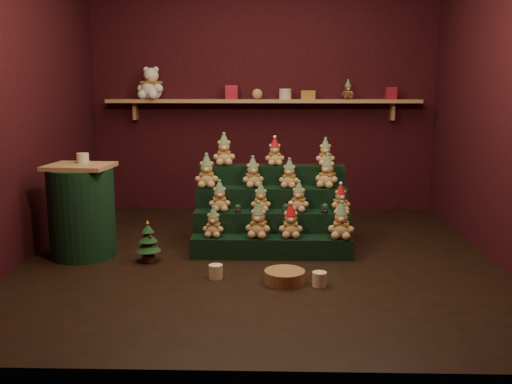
{
  "coord_description": "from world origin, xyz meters",
  "views": [
    {
      "loc": [
        0.1,
        -4.77,
        1.48
      ],
      "look_at": [
        -0.04,
        0.25,
        0.54
      ],
      "focal_mm": 40.0,
      "sensor_mm": 36.0,
      "label": 1
    }
  ],
  "objects_px": {
    "riser_tier_front": "(271,247)",
    "white_bear": "(151,79)",
    "mug_right": "(319,279)",
    "wicker_basket": "(285,277)",
    "snow_globe_c": "(325,208)",
    "snow_globe_b": "(286,208)",
    "side_table": "(82,211)",
    "mini_christmas_tree": "(148,241)",
    "brown_bear": "(348,90)",
    "snow_globe_a": "(238,208)",
    "mug_left": "(216,272)"
  },
  "relations": [
    {
      "from": "mug_right",
      "to": "white_bear",
      "type": "xyz_separation_m",
      "value": [
        -1.75,
        2.54,
        1.5
      ]
    },
    {
      "from": "brown_bear",
      "to": "snow_globe_b",
      "type": "bearing_deg",
      "value": -121.95
    },
    {
      "from": "wicker_basket",
      "to": "side_table",
      "type": "bearing_deg",
      "value": 159.48
    },
    {
      "from": "riser_tier_front",
      "to": "brown_bear",
      "type": "relative_size",
      "value": 6.62
    },
    {
      "from": "mini_christmas_tree",
      "to": "mug_left",
      "type": "height_order",
      "value": "mini_christmas_tree"
    },
    {
      "from": "snow_globe_a",
      "to": "mug_left",
      "type": "relative_size",
      "value": 0.7
    },
    {
      "from": "riser_tier_front",
      "to": "white_bear",
      "type": "relative_size",
      "value": 3.04
    },
    {
      "from": "mug_right",
      "to": "wicker_basket",
      "type": "xyz_separation_m",
      "value": [
        -0.26,
        0.06,
        -0.01
      ]
    },
    {
      "from": "mini_christmas_tree",
      "to": "mug_left",
      "type": "xyz_separation_m",
      "value": [
        0.61,
        -0.41,
        -0.12
      ]
    },
    {
      "from": "snow_globe_b",
      "to": "brown_bear",
      "type": "relative_size",
      "value": 0.39
    },
    {
      "from": "snow_globe_b",
      "to": "mini_christmas_tree",
      "type": "bearing_deg",
      "value": -164.53
    },
    {
      "from": "snow_globe_b",
      "to": "mini_christmas_tree",
      "type": "height_order",
      "value": "snow_globe_b"
    },
    {
      "from": "mini_christmas_tree",
      "to": "mug_right",
      "type": "distance_m",
      "value": 1.52
    },
    {
      "from": "snow_globe_a",
      "to": "mini_christmas_tree",
      "type": "distance_m",
      "value": 0.84
    },
    {
      "from": "snow_globe_a",
      "to": "side_table",
      "type": "xyz_separation_m",
      "value": [
        -1.35,
        -0.17,
        0.0
      ]
    },
    {
      "from": "mini_christmas_tree",
      "to": "mug_right",
      "type": "bearing_deg",
      "value": -21.84
    },
    {
      "from": "mug_right",
      "to": "brown_bear",
      "type": "relative_size",
      "value": 0.51
    },
    {
      "from": "snow_globe_c",
      "to": "mug_left",
      "type": "relative_size",
      "value": 0.81
    },
    {
      "from": "snow_globe_a",
      "to": "mini_christmas_tree",
      "type": "xyz_separation_m",
      "value": [
        -0.74,
        -0.32,
        -0.22
      ]
    },
    {
      "from": "snow_globe_c",
      "to": "snow_globe_b",
      "type": "bearing_deg",
      "value": 180.0
    },
    {
      "from": "mini_christmas_tree",
      "to": "brown_bear",
      "type": "relative_size",
      "value": 1.73
    },
    {
      "from": "wicker_basket",
      "to": "brown_bear",
      "type": "height_order",
      "value": "brown_bear"
    },
    {
      "from": "snow_globe_c",
      "to": "side_table",
      "type": "relative_size",
      "value": 0.11
    },
    {
      "from": "side_table",
      "to": "white_bear",
      "type": "xyz_separation_m",
      "value": [
        0.26,
        1.82,
        1.15
      ]
    },
    {
      "from": "snow_globe_c",
      "to": "riser_tier_front",
      "type": "bearing_deg",
      "value": -161.24
    },
    {
      "from": "wicker_basket",
      "to": "mini_christmas_tree",
      "type": "bearing_deg",
      "value": 156.51
    },
    {
      "from": "snow_globe_b",
      "to": "side_table",
      "type": "distance_m",
      "value": 1.78
    },
    {
      "from": "riser_tier_front",
      "to": "mini_christmas_tree",
      "type": "distance_m",
      "value": 1.06
    },
    {
      "from": "riser_tier_front",
      "to": "side_table",
      "type": "distance_m",
      "value": 1.68
    },
    {
      "from": "mug_right",
      "to": "white_bear",
      "type": "bearing_deg",
      "value": 124.54
    },
    {
      "from": "snow_globe_a",
      "to": "side_table",
      "type": "bearing_deg",
      "value": -172.97
    },
    {
      "from": "mug_right",
      "to": "snow_globe_b",
      "type": "bearing_deg",
      "value": 104.78
    },
    {
      "from": "snow_globe_a",
      "to": "snow_globe_c",
      "type": "height_order",
      "value": "snow_globe_c"
    },
    {
      "from": "snow_globe_a",
      "to": "mini_christmas_tree",
      "type": "bearing_deg",
      "value": -156.46
    },
    {
      "from": "snow_globe_c",
      "to": "mini_christmas_tree",
      "type": "bearing_deg",
      "value": -167.93
    },
    {
      "from": "side_table",
      "to": "wicker_basket",
      "type": "height_order",
      "value": "side_table"
    },
    {
      "from": "snow_globe_b",
      "to": "wicker_basket",
      "type": "distance_m",
      "value": 0.9
    },
    {
      "from": "mini_christmas_tree",
      "to": "riser_tier_front",
      "type": "bearing_deg",
      "value": 8.93
    },
    {
      "from": "mug_right",
      "to": "wicker_basket",
      "type": "height_order",
      "value": "mug_right"
    },
    {
      "from": "snow_globe_a",
      "to": "riser_tier_front",
      "type": "bearing_deg",
      "value": -28.03
    },
    {
      "from": "side_table",
      "to": "white_bear",
      "type": "height_order",
      "value": "white_bear"
    },
    {
      "from": "brown_bear",
      "to": "side_table",
      "type": "bearing_deg",
      "value": -152.07
    },
    {
      "from": "riser_tier_front",
      "to": "wicker_basket",
      "type": "height_order",
      "value": "riser_tier_front"
    },
    {
      "from": "riser_tier_front",
      "to": "snow_globe_c",
      "type": "height_order",
      "value": "snow_globe_c"
    },
    {
      "from": "snow_globe_b",
      "to": "white_bear",
      "type": "xyz_separation_m",
      "value": [
        -1.51,
        1.65,
        1.15
      ]
    },
    {
      "from": "side_table",
      "to": "mini_christmas_tree",
      "type": "height_order",
      "value": "side_table"
    },
    {
      "from": "mini_christmas_tree",
      "to": "wicker_basket",
      "type": "bearing_deg",
      "value": -23.49
    },
    {
      "from": "mini_christmas_tree",
      "to": "brown_bear",
      "type": "height_order",
      "value": "brown_bear"
    },
    {
      "from": "side_table",
      "to": "mug_right",
      "type": "bearing_deg",
      "value": -13.97
    },
    {
      "from": "snow_globe_b",
      "to": "mug_left",
      "type": "xyz_separation_m",
      "value": [
        -0.56,
        -0.73,
        -0.35
      ]
    }
  ]
}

